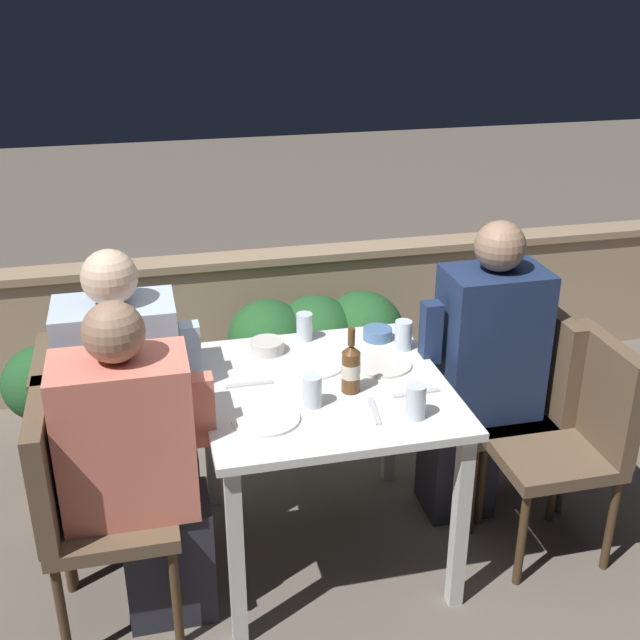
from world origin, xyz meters
name	(u,v)px	position (x,y,z in m)	size (l,w,h in m)	color
ground_plane	(324,547)	(0.00, 0.00, 0.00)	(16.00, 16.00, 0.00)	#665B51
parapet_wall	(260,316)	(0.00, 1.47, 0.36)	(9.00, 0.18, 0.71)	tan
dining_table	(324,408)	(0.00, 0.00, 0.63)	(0.87, 0.88, 0.73)	white
planter_hedge	(317,351)	(0.20, 0.99, 0.35)	(0.86, 0.47, 0.63)	brown
chair_left_near	(80,495)	(-0.85, -0.18, 0.52)	(0.42, 0.42, 0.86)	brown
person_coral_top	(141,470)	(-0.66, -0.18, 0.59)	(0.50, 0.26, 1.18)	#282833
chair_left_far	(81,439)	(-0.86, 0.16, 0.52)	(0.42, 0.42, 0.86)	brown
person_blue_shirt	(134,410)	(-0.67, 0.16, 0.62)	(0.49, 0.26, 1.23)	#282833
chair_right_near	(576,427)	(0.92, -0.17, 0.52)	(0.42, 0.42, 0.86)	brown
chair_right_far	(523,389)	(0.86, 0.13, 0.52)	(0.42, 0.42, 0.86)	brown
person_navy_jumper	(480,372)	(0.66, 0.13, 0.62)	(0.48, 0.26, 1.24)	#282833
beer_bottle	(351,368)	(0.08, -0.07, 0.82)	(0.07, 0.07, 0.24)	brown
plate_0	(266,418)	(-0.24, -0.19, 0.73)	(0.23, 0.23, 0.01)	white
plate_1	(312,365)	(-0.01, 0.15, 0.73)	(0.24, 0.24, 0.01)	white
plate_2	(383,364)	(0.24, 0.09, 0.73)	(0.22, 0.22, 0.01)	silver
bowl_0	(378,333)	(0.29, 0.31, 0.75)	(0.11, 0.11, 0.05)	#4C709E
bowl_1	(267,345)	(-0.15, 0.30, 0.75)	(0.13, 0.13, 0.05)	beige
glass_cup_0	(403,335)	(0.36, 0.21, 0.78)	(0.07, 0.07, 0.12)	silver
glass_cup_1	(416,402)	(0.24, -0.29, 0.79)	(0.07, 0.07, 0.12)	silver
glass_cup_2	(312,391)	(-0.07, -0.14, 0.78)	(0.07, 0.07, 0.11)	silver
glass_cup_3	(304,327)	(0.01, 0.37, 0.78)	(0.06, 0.06, 0.11)	silver
fork_0	(374,411)	(0.12, -0.23, 0.73)	(0.04, 0.17, 0.01)	silver
fork_1	(416,393)	(0.29, -0.14, 0.73)	(0.17, 0.03, 0.01)	silver
fork_2	(249,384)	(-0.26, 0.05, 0.73)	(0.17, 0.02, 0.01)	silver
potted_plant	(49,407)	(-1.02, 0.60, 0.43)	(0.34, 0.34, 0.70)	#9E5638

